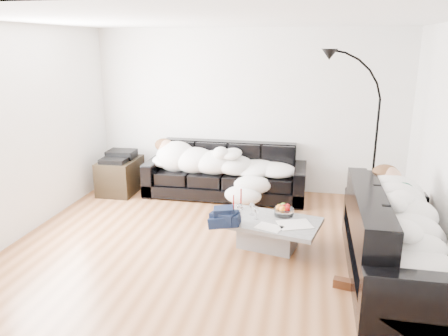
% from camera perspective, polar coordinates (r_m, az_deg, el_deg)
% --- Properties ---
extents(ground, '(5.00, 5.00, 0.00)m').
position_cam_1_polar(ground, '(5.35, -0.64, -10.18)').
color(ground, brown).
rests_on(ground, ground).
extents(wall_back, '(5.00, 0.02, 2.60)m').
position_cam_1_polar(wall_back, '(7.10, 3.14, 7.37)').
color(wall_back, silver).
rests_on(wall_back, ground).
extents(wall_left, '(0.02, 4.50, 2.60)m').
position_cam_1_polar(wall_left, '(5.96, -24.99, 4.23)').
color(wall_left, silver).
rests_on(wall_left, ground).
extents(ceiling, '(5.00, 5.00, 0.00)m').
position_cam_1_polar(ceiling, '(4.81, -0.75, 18.84)').
color(ceiling, white).
rests_on(ceiling, ground).
extents(sofa_back, '(2.52, 0.87, 0.82)m').
position_cam_1_polar(sofa_back, '(6.91, 0.15, -0.38)').
color(sofa_back, black).
rests_on(sofa_back, ground).
extents(sofa_right, '(0.97, 2.25, 0.91)m').
position_cam_1_polar(sofa_right, '(4.84, 22.02, -8.41)').
color(sofa_right, black).
rests_on(sofa_right, ground).
extents(sleeper_back, '(2.13, 0.74, 0.43)m').
position_cam_1_polar(sleeper_back, '(6.81, 0.07, 1.29)').
color(sleeper_back, white).
rests_on(sleeper_back, sofa_back).
extents(sleeper_right, '(0.82, 1.93, 0.47)m').
position_cam_1_polar(sleeper_right, '(4.77, 22.27, -6.22)').
color(sleeper_right, white).
rests_on(sleeper_right, sofa_right).
extents(teal_cushion, '(0.42, 0.38, 0.20)m').
position_cam_1_polar(teal_cushion, '(5.38, 20.42, -2.81)').
color(teal_cushion, '#0A4A33').
rests_on(teal_cushion, sofa_right).
extents(coffee_table, '(1.32, 0.94, 0.35)m').
position_cam_1_polar(coffee_table, '(5.29, 5.72, -8.50)').
color(coffee_table, '#939699').
rests_on(coffee_table, ground).
extents(fruit_bowl, '(0.25, 0.25, 0.15)m').
position_cam_1_polar(fruit_bowl, '(5.35, 7.83, -5.43)').
color(fruit_bowl, white).
rests_on(fruit_bowl, coffee_table).
extents(wine_glass_a, '(0.07, 0.07, 0.15)m').
position_cam_1_polar(wine_glass_a, '(5.33, 3.66, -5.34)').
color(wine_glass_a, white).
rests_on(wine_glass_a, coffee_table).
extents(wine_glass_b, '(0.08, 0.08, 0.17)m').
position_cam_1_polar(wine_glass_b, '(5.26, 2.05, -5.54)').
color(wine_glass_b, white).
rests_on(wine_glass_b, coffee_table).
extents(wine_glass_c, '(0.07, 0.07, 0.15)m').
position_cam_1_polar(wine_glass_c, '(5.21, 4.26, -5.89)').
color(wine_glass_c, white).
rests_on(wine_glass_c, coffee_table).
extents(candle_left, '(0.05, 0.05, 0.21)m').
position_cam_1_polar(candle_left, '(5.41, 1.26, -4.67)').
color(candle_left, maroon).
rests_on(candle_left, coffee_table).
extents(candle_right, '(0.06, 0.06, 0.27)m').
position_cam_1_polar(candle_right, '(5.48, 2.23, -4.07)').
color(candle_right, maroon).
rests_on(candle_right, coffee_table).
extents(newspaper_a, '(0.45, 0.40, 0.01)m').
position_cam_1_polar(newspaper_a, '(5.13, 9.21, -7.25)').
color(newspaper_a, silver).
rests_on(newspaper_a, coffee_table).
extents(newspaper_b, '(0.34, 0.29, 0.01)m').
position_cam_1_polar(newspaper_b, '(5.02, 5.92, -7.68)').
color(newspaper_b, silver).
rests_on(newspaper_b, coffee_table).
extents(navy_jacket, '(0.40, 0.34, 0.18)m').
position_cam_1_polar(navy_jacket, '(5.02, -0.02, -5.53)').
color(navy_jacket, black).
rests_on(navy_jacket, coffee_table).
extents(shoes, '(0.54, 0.48, 0.10)m').
position_cam_1_polar(shoes, '(4.73, 16.71, -13.95)').
color(shoes, '#472311').
rests_on(shoes, ground).
extents(av_cabinet, '(0.55, 0.80, 0.55)m').
position_cam_1_polar(av_cabinet, '(7.34, -13.38, -0.97)').
color(av_cabinet, black).
rests_on(av_cabinet, ground).
extents(stereo, '(0.45, 0.35, 0.13)m').
position_cam_1_polar(stereo, '(7.25, -13.55, 1.59)').
color(stereo, black).
rests_on(stereo, av_cabinet).
extents(floor_lamp, '(0.79, 0.49, 2.02)m').
position_cam_1_polar(floor_lamp, '(6.34, 19.18, 2.79)').
color(floor_lamp, black).
rests_on(floor_lamp, ground).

